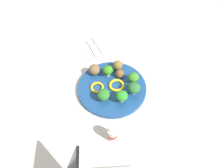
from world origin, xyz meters
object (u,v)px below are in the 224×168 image
at_px(pepper_ring_back_right, 97,87).
at_px(knife, 99,45).
at_px(plate, 112,88).
at_px(broccoli_floret_back_left, 108,70).
at_px(meatball_mid_left, 94,70).
at_px(fork, 92,47).
at_px(pepper_ring_back_left, 117,86).
at_px(meatball_front_right, 118,65).
at_px(napkin, 96,48).
at_px(meatball_mid_right, 120,74).
at_px(broccoli_floret_far_rim, 133,77).
at_px(broccoli_floret_mid_right, 134,88).
at_px(yogurt_bottle, 113,134).
at_px(broccoli_floret_front_left, 122,96).
at_px(broccoli_floret_front_right, 104,95).

distance_m(pepper_ring_back_right, knife, 0.26).
relative_size(plate, broccoli_floret_back_left, 5.37).
height_order(meatball_mid_left, fork, meatball_mid_left).
relative_size(broccoli_floret_back_left, pepper_ring_back_left, 0.82).
bearing_deg(plate, knife, -1.84).
bearing_deg(broccoli_floret_back_left, knife, -2.68).
distance_m(meatball_front_right, knife, 0.18).
bearing_deg(napkin, meatball_mid_right, -165.35).
xyz_separation_m(broccoli_floret_far_rim, napkin, (0.25, 0.10, -0.04)).
distance_m(pepper_ring_back_left, napkin, 0.26).
bearing_deg(plate, napkin, 1.92).
height_order(meatball_mid_left, pepper_ring_back_right, meatball_mid_left).
bearing_deg(pepper_ring_back_left, broccoli_floret_mid_right, -133.51).
height_order(pepper_ring_back_right, fork, pepper_ring_back_right).
xyz_separation_m(broccoli_floret_back_left, meatball_mid_left, (0.03, 0.05, -0.01)).
distance_m(fork, yogurt_bottle, 0.47).
bearing_deg(fork, knife, -86.37).
bearing_deg(meatball_mid_left, meatball_front_right, -90.62).
xyz_separation_m(broccoli_floret_far_rim, meatball_front_right, (0.09, 0.04, -0.01)).
bearing_deg(fork, plate, -174.02).
bearing_deg(meatball_front_right, meatball_mid_left, 89.38).
height_order(broccoli_floret_back_left, napkin, broccoli_floret_back_left).
bearing_deg(pepper_ring_back_right, knife, -15.10).
bearing_deg(napkin, plate, -178.08).
bearing_deg(broccoli_floret_front_left, broccoli_floret_back_left, 7.83).
relative_size(broccoli_floret_front_left, pepper_ring_back_left, 0.82).
height_order(broccoli_floret_far_rim, meatball_mid_right, broccoli_floret_far_rim).
height_order(broccoli_floret_far_rim, meatball_mid_left, broccoli_floret_far_rim).
bearing_deg(meatball_mid_left, meatball_mid_right, -114.50).
bearing_deg(broccoli_floret_mid_right, fork, 17.84).
xyz_separation_m(napkin, fork, (0.01, 0.02, 0.00)).
height_order(pepper_ring_back_left, fork, pepper_ring_back_left).
relative_size(broccoli_floret_front_left, meatball_mid_left, 1.10).
distance_m(broccoli_floret_back_left, pepper_ring_back_right, 0.08).
relative_size(broccoli_floret_mid_right, meatball_mid_right, 1.61).
bearing_deg(plate, broccoli_floret_front_right, 136.33).
xyz_separation_m(plate, knife, (0.26, -0.01, -0.00)).
bearing_deg(fork, broccoli_floret_far_rim, -155.53).
bearing_deg(meatball_mid_right, pepper_ring_back_left, 150.96).
distance_m(broccoli_floret_front_left, fork, 0.34).
distance_m(broccoli_floret_front_right, napkin, 0.31).
relative_size(pepper_ring_back_left, yogurt_bottle, 0.89).
xyz_separation_m(plate, napkin, (0.25, 0.01, -0.01)).
relative_size(meatball_mid_left, pepper_ring_back_left, 0.75).
height_order(plate, knife, plate).
xyz_separation_m(broccoli_floret_far_rim, fork, (0.26, 0.12, -0.04)).
relative_size(plate, broccoli_floret_mid_right, 4.88).
bearing_deg(broccoli_floret_far_rim, plate, 92.39).
xyz_separation_m(meatball_mid_right, meatball_mid_left, (0.04, 0.10, 0.01)).
bearing_deg(meatball_mid_right, broccoli_floret_back_left, 69.24).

